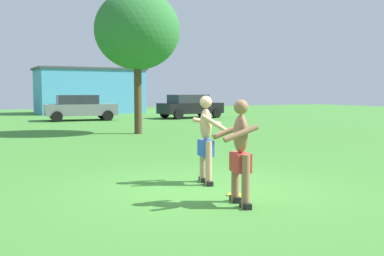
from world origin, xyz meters
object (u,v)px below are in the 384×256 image
object	(u,v)px
player_in_red	(240,150)
car_black_mid_lot	(190,106)
tree_right_field	(137,31)
frisbee	(235,195)
car_gray_far_end	(80,107)
player_near	(206,137)

from	to	relation	value
player_in_red	car_black_mid_lot	distance (m)	23.24
car_black_mid_lot	tree_right_field	bearing A→B (deg)	-128.28
frisbee	tree_right_field	distance (m)	12.56
player_in_red	car_gray_far_end	world-z (taller)	player_in_red
car_gray_far_end	tree_right_field	xyz separation A→B (m)	(0.16, -9.81, 3.53)
player_in_red	car_gray_far_end	bearing A→B (deg)	83.12
car_black_mid_lot	player_near	bearing A→B (deg)	-116.21
car_gray_far_end	player_in_red	bearing A→B (deg)	-96.88
frisbee	car_black_mid_lot	size ratio (longest dim) A/B	0.06
car_black_mid_lot	car_gray_far_end	distance (m)	7.26
player_near	car_black_mid_lot	distance (m)	21.55
player_in_red	car_gray_far_end	distance (m)	22.08
tree_right_field	frisbee	bearing A→B (deg)	-102.32
frisbee	tree_right_field	world-z (taller)	tree_right_field
player_near	tree_right_field	xyz separation A→B (m)	(2.47, 10.40, 3.44)
tree_right_field	player_in_red	bearing A→B (deg)	-103.02
car_black_mid_lot	tree_right_field	world-z (taller)	tree_right_field
player_in_red	frisbee	xyz separation A→B (m)	(0.29, 0.60, -0.89)
player_near	player_in_red	xyz separation A→B (m)	(-0.34, -1.72, -0.02)
frisbee	car_black_mid_lot	distance (m)	22.60
car_black_mid_lot	tree_right_field	distance (m)	11.92
player_in_red	car_gray_far_end	size ratio (longest dim) A/B	0.38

